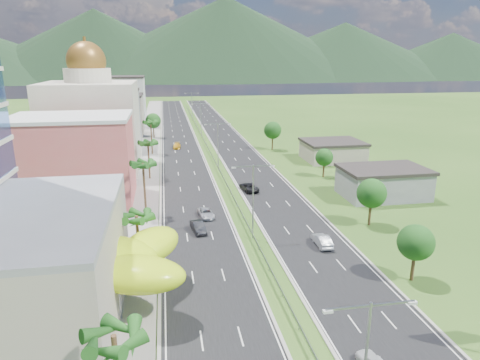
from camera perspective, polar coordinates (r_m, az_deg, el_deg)
ground at (r=53.68m, az=3.89°, el=-12.02°), size 500.00×500.00×0.00m
road_left at (r=138.32m, az=-8.09°, el=5.33°), size 11.00×260.00×0.04m
road_right at (r=139.58m, az=-1.91°, el=5.58°), size 11.00×260.00×0.04m
sidewalk_left at (r=138.35m, az=-12.04°, el=5.16°), size 7.00×260.00×0.12m
median_guardrail at (r=121.04m, az=-4.22°, el=4.22°), size 0.10×216.06×0.76m
streetlight_median_b at (r=60.05m, az=1.75°, el=-1.89°), size 6.04×0.25×11.00m
streetlight_median_c at (r=98.40m, az=-2.97°, el=5.16°), size 6.04×0.25×11.00m
streetlight_median_d at (r=142.63m, az=-5.23°, el=8.48°), size 6.04×0.25×11.00m
streetlight_median_e at (r=187.23m, az=-6.44°, el=10.22°), size 6.04×0.25×11.00m
lime_canopy at (r=47.28m, az=-19.38°, el=-10.26°), size 18.00×15.00×7.40m
pink_shophouse at (r=81.58m, az=-21.26°, el=2.36°), size 20.00×15.00×15.00m
domed_building at (r=103.19m, az=-19.13°, el=7.40°), size 20.00×20.00×28.70m
midrise_grey at (r=128.04m, az=-16.89°, el=7.58°), size 16.00×15.00×16.00m
midrise_beige at (r=149.91m, az=-15.91°, el=8.21°), size 16.00×15.00×13.00m
midrise_white at (r=172.40m, az=-15.25°, el=10.03°), size 16.00×15.00×18.00m
shed_near at (r=84.40m, az=18.53°, el=-0.46°), size 15.00×10.00×5.00m
shed_far at (r=111.61m, az=12.23°, el=3.73°), size 14.00×12.00×4.40m
palm_tree_a at (r=29.70m, az=-16.44°, el=-20.02°), size 3.60×3.60×9.10m
palm_tree_b at (r=51.40m, az=-13.61°, el=-5.12°), size 3.60×3.60×8.10m
palm_tree_c at (r=70.07m, az=-12.79°, el=1.81°), size 3.60×3.60×9.60m
palm_tree_d at (r=92.72m, az=-12.17°, el=4.65°), size 3.60×3.60×8.60m
palm_tree_e at (r=117.23m, az=-11.82°, el=7.36°), size 3.60×3.60×9.40m
leafy_tree_lfar at (r=142.36m, az=-11.51°, el=7.74°), size 4.90×4.90×8.05m
leafy_tree_ra at (r=53.47m, az=22.40°, el=-7.72°), size 4.20×4.20×6.90m
leafy_tree_rb at (r=68.55m, az=17.15°, el=-1.71°), size 4.55×4.55×7.47m
leafy_tree_rc at (r=94.63m, az=11.17°, el=2.97°), size 3.85×3.85×6.33m
leafy_tree_rd at (r=121.29m, az=4.37°, el=6.63°), size 4.90×4.90×8.05m
mountain_ridge at (r=501.74m, az=-1.78°, el=13.08°), size 860.00×140.00×90.00m
car_dark_left at (r=64.65m, az=-5.58°, el=-6.25°), size 2.38×4.85×1.53m
car_silver_mid_left at (r=70.37m, az=-4.57°, el=-4.43°), size 2.76×4.97×1.32m
car_yellow_far_left at (r=124.98m, az=-8.42°, el=4.53°), size 2.40×5.10×1.44m
car_silver_right at (r=60.86m, az=10.89°, el=-7.91°), size 1.72×4.80×1.58m
car_dark_far_right at (r=83.86m, az=1.19°, el=-0.92°), size 3.45×5.91×1.55m
motorcycle at (r=52.22m, az=-9.68°, el=-12.25°), size 0.78×2.01×1.26m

